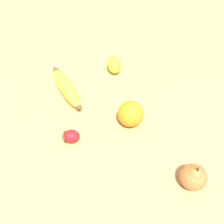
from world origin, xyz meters
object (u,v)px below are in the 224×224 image
banana (66,87)px  strawberry (70,136)px  lemon (114,65)px  orange (131,114)px  pear (194,177)px

banana → strawberry: (0.19, 0.00, -0.00)m
strawberry → lemon: bearing=-117.6°
orange → banana: bearing=-129.4°
pear → lemon: 0.46m
banana → strawberry: banana is taller
banana → pear: pear is taller
pear → orange: bearing=-151.2°
banana → lemon: lemon is taller
orange → lemon: orange is taller
banana → lemon: size_ratio=2.62×
banana → pear: size_ratio=2.35×
lemon → strawberry: bearing=-32.3°
orange → lemon: size_ratio=1.00×
banana → orange: 0.23m
pear → lemon: (-0.44, -0.13, -0.01)m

